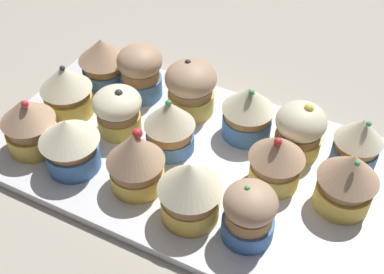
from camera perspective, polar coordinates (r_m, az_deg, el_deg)
ground_plane at (r=61.29cm, az=-0.00°, el=-3.86°), size 180.00×180.00×3.00cm
baking_tray at (r=59.76cm, az=-0.00°, el=-2.50°), size 48.28×26.93×1.20cm
cupcake_0 at (r=60.95cm, az=-18.09°, el=1.48°), size 6.34×6.34×7.42cm
cupcake_1 at (r=57.27cm, az=-13.75°, el=-0.63°), size 6.83×6.83×6.90cm
cupcake_2 at (r=53.74cm, az=-6.45°, el=-2.58°), size 6.39×6.39×7.96cm
cupcake_3 at (r=50.45cm, az=-0.23°, el=-6.03°), size 6.70×6.70×7.68cm
cupcake_4 at (r=49.61cm, az=6.55°, el=-8.56°), size 5.37×5.37×7.13cm
cupcake_5 at (r=64.59cm, az=-14.39°, el=5.06°), size 6.54×6.54×7.20cm
cupcake_6 at (r=61.16cm, az=-8.45°, el=3.06°), size 5.97×5.97×6.36cm
cupcake_7 at (r=57.96cm, az=-2.45°, el=1.50°), size 6.01×6.01×7.33cm
cupcake_8 at (r=54.73cm, az=9.63°, el=-2.50°), size 6.18×6.18×7.06cm
cupcake_9 at (r=54.02cm, az=17.31°, el=-4.68°), size 6.38×6.38×7.54cm
cupcake_10 at (r=69.19cm, az=-10.07°, el=8.65°), size 6.74×6.74×6.77cm
cupcake_11 at (r=66.00cm, az=-5.91°, el=7.51°), size 5.91×5.91×7.37cm
cupcake_12 at (r=63.04cm, az=-0.13°, el=5.72°), size 6.52×6.52×7.49cm
cupcake_13 at (r=60.02cm, az=6.40°, el=2.95°), size 6.31×6.31×7.31cm
cupcake_14 at (r=58.96cm, az=12.19°, el=0.91°), size 5.86×5.86×7.05cm
cupcake_15 at (r=59.03cm, az=18.41°, el=-0.49°), size 5.50×5.50×6.94cm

